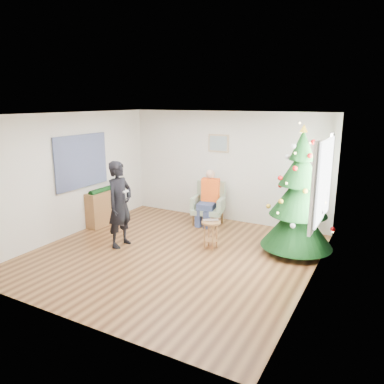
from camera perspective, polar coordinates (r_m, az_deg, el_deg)
The scene contains 19 objects.
floor at distance 7.18m, azimuth -3.03°, elevation -9.48°, with size 5.00×5.00×0.00m, color brown.
ceiling at distance 6.60m, azimuth -3.32°, elevation 11.74°, with size 5.00×5.00×0.00m, color white.
wall_back at distance 8.95m, azimuth 5.26°, elevation 3.86°, with size 5.00×5.00×0.00m, color silver.
wall_front at distance 4.91m, azimuth -18.72°, elevation -5.16°, with size 5.00×5.00×0.00m, color silver.
wall_left at distance 8.33m, azimuth -17.98°, elevation 2.50°, with size 5.00×5.00×0.00m, color silver.
wall_right at distance 5.89m, azimuth 18.02°, elevation -1.98°, with size 5.00×5.00×0.00m, color silver.
window_panel at distance 6.82m, azimuth 19.50°, elevation 1.71°, with size 0.04×1.30×1.40m, color white.
curtains at distance 6.82m, azimuth 19.25°, elevation 1.74°, with size 0.05×1.75×1.50m.
christmas_tree at distance 7.21m, azimuth 16.01°, elevation -0.72°, with size 1.34×1.34×2.43m.
stool at distance 7.37m, azimuth 2.88°, elevation -6.49°, with size 0.37×0.37×0.55m.
laptop at distance 7.28m, azimuth 2.90°, elevation -4.42°, with size 0.30×0.19×0.02m, color silver.
armchair at distance 8.79m, azimuth 2.53°, elevation -2.59°, with size 0.81×0.77×0.98m.
seated_person at distance 8.66m, azimuth 2.47°, elevation -0.80°, with size 0.45×0.61×1.29m.
standing_man at distance 7.46m, azimuth -10.93°, elevation -1.85°, with size 0.62×0.41×1.71m, color black.
game_controller at distance 7.25m, azimuth -10.07°, elevation 0.07°, with size 0.04×0.13×0.04m, color white.
console at distance 8.99m, azimuth -13.08°, elevation -2.29°, with size 0.30×1.00×0.80m, color brown.
garland at distance 8.89m, azimuth -13.23°, elevation 0.31°, with size 0.14×0.14×0.90m, color black.
tapestry at distance 8.47m, azimuth -16.46°, elevation 4.50°, with size 0.03×1.50×1.15m, color black.
framed_picture at distance 8.92m, azimuth 4.06°, elevation 7.42°, with size 0.52×0.05×0.42m.
Camera 1 is at (3.47, -5.61, 2.83)m, focal length 35.00 mm.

